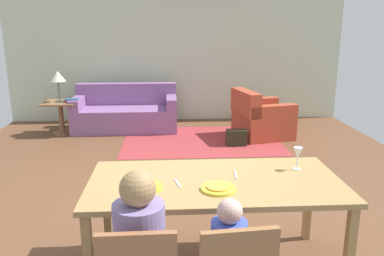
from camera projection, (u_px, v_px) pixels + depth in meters
name	position (u px, v px, depth m)	size (l,w,h in m)	color
ground_plane	(183.00, 180.00, 4.94)	(6.63, 6.52, 0.02)	brown
back_wall	(176.00, 53.00, 7.79)	(6.63, 0.10, 2.70)	beige
dining_table	(215.00, 188.00, 2.96)	(1.90, 0.94, 0.76)	#A5814C
plate_near_man	(145.00, 187.00, 2.79)	(0.25, 0.25, 0.02)	yellow
pizza_near_man	(145.00, 185.00, 2.79)	(0.17, 0.17, 0.01)	tan
plate_near_child	(218.00, 189.00, 2.76)	(0.25, 0.25, 0.02)	yellow
pizza_near_child	(218.00, 187.00, 2.76)	(0.17, 0.17, 0.01)	gold
wine_glass	(298.00, 154.00, 3.12)	(0.07, 0.07, 0.19)	silver
fork	(178.00, 183.00, 2.87)	(0.02, 0.15, 0.01)	silver
knife	(235.00, 174.00, 3.05)	(0.01, 0.17, 0.01)	silver
area_rug	(201.00, 140.00, 6.59)	(2.60, 1.80, 0.01)	#9B3235
couch	(126.00, 113.00, 7.26)	(1.87, 0.86, 0.82)	#845A90
armchair	(260.00, 119.00, 6.75)	(1.02, 1.02, 0.82)	#AA4129
side_table	(61.00, 113.00, 6.93)	(0.56, 0.56, 0.58)	brown
table_lamp	(58.00, 77.00, 6.76)	(0.26, 0.26, 0.54)	#464E42
book_lower	(71.00, 101.00, 6.85)	(0.22, 0.16, 0.03)	brown
book_upper	(72.00, 100.00, 6.84)	(0.22, 0.16, 0.03)	navy
handbag	(236.00, 138.00, 6.30)	(0.32, 0.16, 0.26)	black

